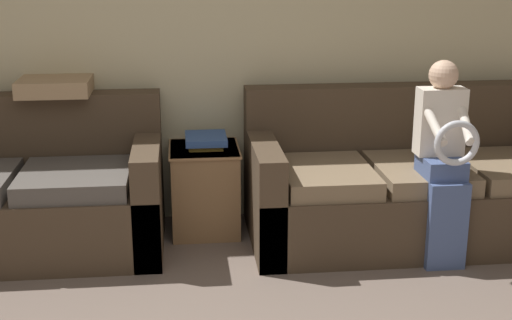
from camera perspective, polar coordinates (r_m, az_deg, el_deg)
wall_back at (r=4.70m, az=-5.57°, el=10.37°), size 7.51×0.06×2.55m
couch_main at (r=4.64m, az=12.22°, el=-2.10°), size 2.05×0.94×0.92m
couch_side at (r=4.55m, az=-18.09°, el=-2.87°), size 1.67×0.87×0.91m
child_left_seated at (r=4.20m, az=14.77°, el=0.48°), size 0.27×0.37×1.17m
side_shelf at (r=4.62m, az=-4.11°, el=-2.25°), size 0.45×0.49×0.56m
book_stack at (r=4.54m, az=-4.04°, el=1.56°), size 0.26×0.30×0.08m
throw_pillow at (r=4.64m, az=-15.71°, el=5.78°), size 0.44×0.44×0.10m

